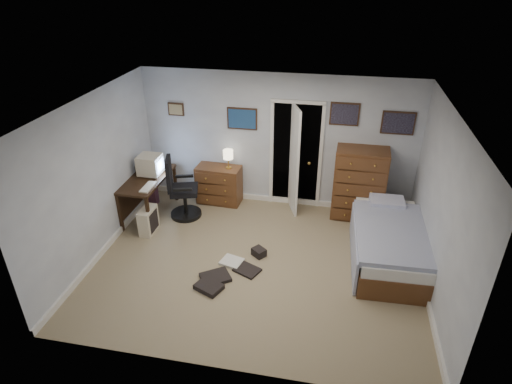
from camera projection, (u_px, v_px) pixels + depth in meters
floor at (257, 264)px, 6.68m from camera, size 5.00×4.00×0.02m
computer_desk at (143, 186)px, 7.70m from camera, size 0.63×1.33×0.76m
crt_monitor at (150, 165)px, 7.64m from camera, size 0.40×0.37×0.36m
keyboard at (148, 187)px, 7.26m from camera, size 0.16×0.41×0.02m
pc_tower at (148, 220)px, 7.35m from camera, size 0.22×0.43×0.46m
office_chair at (181, 194)px, 7.71m from camera, size 0.70×0.70×1.16m
media_stack at (151, 184)px, 8.11m from camera, size 0.18×0.18×0.86m
low_dresser at (219, 185)px, 8.21m from camera, size 0.86×0.47×0.74m
table_lamp at (228, 155)px, 7.88m from camera, size 0.20×0.20×0.36m
doorway at (297, 150)px, 8.10m from camera, size 0.96×1.12×2.05m
tall_dresser at (359, 184)px, 7.62m from camera, size 0.92×0.56×1.32m
headboard_bookcase at (360, 193)px, 7.82m from camera, size 0.89×0.26×0.80m
bed at (388, 243)px, 6.63m from camera, size 1.14×2.05×0.66m
wall_posters at (310, 118)px, 7.45m from camera, size 4.38×0.04×0.60m
floor_clutter at (228, 272)px, 6.43m from camera, size 0.92×1.25×0.13m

